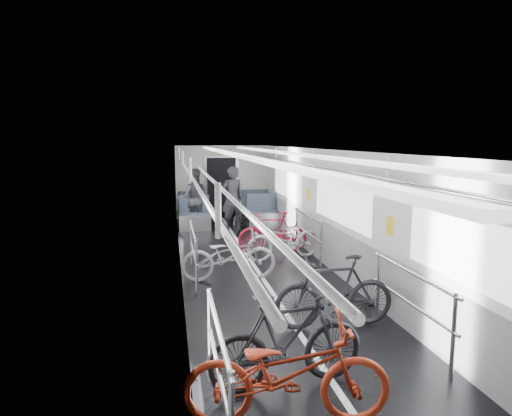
{
  "coord_description": "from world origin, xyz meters",
  "views": [
    {
      "loc": [
        -1.66,
        -8.06,
        2.6
      ],
      "look_at": [
        0.0,
        0.77,
        1.25
      ],
      "focal_mm": 32.0,
      "sensor_mm": 36.0,
      "label": 1
    }
  ],
  "objects_px": {
    "bike_left_far": "(229,256)",
    "person_seated": "(194,198)",
    "bike_right_near": "(335,292)",
    "bike_aisle": "(240,217)",
    "bike_right_far": "(273,232)",
    "bike_left_mid": "(287,341)",
    "person_standing": "(232,199)",
    "bike_right_mid": "(284,239)",
    "bike_left_near": "(287,372)"
  },
  "relations": [
    {
      "from": "bike_left_mid",
      "to": "person_standing",
      "type": "relative_size",
      "value": 0.94
    },
    {
      "from": "bike_left_mid",
      "to": "bike_right_far",
      "type": "bearing_deg",
      "value": -18.24
    },
    {
      "from": "bike_right_far",
      "to": "bike_left_mid",
      "type": "bearing_deg",
      "value": -8.75
    },
    {
      "from": "bike_right_near",
      "to": "bike_aisle",
      "type": "height_order",
      "value": "bike_right_near"
    },
    {
      "from": "bike_left_near",
      "to": "bike_left_far",
      "type": "xyz_separation_m",
      "value": [
        0.03,
        4.44,
        -0.04
      ]
    },
    {
      "from": "bike_left_near",
      "to": "bike_left_mid",
      "type": "bearing_deg",
      "value": -6.33
    },
    {
      "from": "bike_right_near",
      "to": "bike_left_far",
      "type": "bearing_deg",
      "value": -154.29
    },
    {
      "from": "bike_left_mid",
      "to": "person_seated",
      "type": "xyz_separation_m",
      "value": [
        -0.5,
        9.04,
        0.36
      ]
    },
    {
      "from": "bike_right_far",
      "to": "bike_aisle",
      "type": "distance_m",
      "value": 2.69
    },
    {
      "from": "bike_left_mid",
      "to": "person_seated",
      "type": "distance_m",
      "value": 9.06
    },
    {
      "from": "bike_left_near",
      "to": "person_standing",
      "type": "xyz_separation_m",
      "value": [
        0.72,
        9.02,
        0.42
      ]
    },
    {
      "from": "bike_right_near",
      "to": "bike_right_far",
      "type": "height_order",
      "value": "bike_right_near"
    },
    {
      "from": "bike_left_far",
      "to": "bike_aisle",
      "type": "relative_size",
      "value": 1.15
    },
    {
      "from": "bike_left_mid",
      "to": "person_standing",
      "type": "bearing_deg",
      "value": -10.81
    },
    {
      "from": "bike_left_near",
      "to": "bike_right_far",
      "type": "distance_m",
      "value": 6.39
    },
    {
      "from": "bike_left_mid",
      "to": "bike_aisle",
      "type": "distance_m",
      "value": 8.36
    },
    {
      "from": "bike_right_near",
      "to": "person_seated",
      "type": "distance_m",
      "value": 7.81
    },
    {
      "from": "bike_left_near",
      "to": "person_standing",
      "type": "distance_m",
      "value": 9.06
    },
    {
      "from": "bike_left_far",
      "to": "bike_aisle",
      "type": "height_order",
      "value": "bike_left_far"
    },
    {
      "from": "bike_left_mid",
      "to": "bike_right_mid",
      "type": "distance_m",
      "value": 5.21
    },
    {
      "from": "bike_right_mid",
      "to": "bike_right_far",
      "type": "xyz_separation_m",
      "value": [
        -0.12,
        0.6,
        0.02
      ]
    },
    {
      "from": "bike_right_mid",
      "to": "person_standing",
      "type": "relative_size",
      "value": 0.95
    },
    {
      "from": "bike_left_far",
      "to": "person_seated",
      "type": "relative_size",
      "value": 1.0
    },
    {
      "from": "bike_aisle",
      "to": "person_seated",
      "type": "relative_size",
      "value": 0.87
    },
    {
      "from": "bike_right_far",
      "to": "bike_left_far",
      "type": "bearing_deg",
      "value": -31.87
    },
    {
      "from": "bike_right_far",
      "to": "person_standing",
      "type": "relative_size",
      "value": 0.87
    },
    {
      "from": "bike_aisle",
      "to": "person_seated",
      "type": "xyz_separation_m",
      "value": [
        -1.26,
        0.72,
        0.48
      ]
    },
    {
      "from": "person_standing",
      "to": "bike_right_mid",
      "type": "bearing_deg",
      "value": 85.79
    },
    {
      "from": "bike_right_mid",
      "to": "person_seated",
      "type": "height_order",
      "value": "person_seated"
    },
    {
      "from": "bike_aisle",
      "to": "person_standing",
      "type": "xyz_separation_m",
      "value": [
        -0.2,
        0.1,
        0.52
      ]
    },
    {
      "from": "person_standing",
      "to": "person_seated",
      "type": "height_order",
      "value": "person_standing"
    },
    {
      "from": "bike_left_near",
      "to": "bike_left_far",
      "type": "distance_m",
      "value": 4.44
    },
    {
      "from": "bike_left_mid",
      "to": "bike_right_mid",
      "type": "xyz_separation_m",
      "value": [
        1.25,
        5.06,
        -0.06
      ]
    },
    {
      "from": "bike_right_mid",
      "to": "person_standing",
      "type": "distance_m",
      "value": 3.46
    },
    {
      "from": "bike_left_near",
      "to": "bike_left_mid",
      "type": "xyz_separation_m",
      "value": [
        0.15,
        0.6,
        0.02
      ]
    },
    {
      "from": "bike_right_near",
      "to": "person_seated",
      "type": "xyz_separation_m",
      "value": [
        -1.54,
        7.65,
        0.37
      ]
    },
    {
      "from": "bike_left_far",
      "to": "bike_right_near",
      "type": "xyz_separation_m",
      "value": [
        1.16,
        -2.44,
        0.05
      ]
    },
    {
      "from": "bike_left_near",
      "to": "bike_right_far",
      "type": "height_order",
      "value": "bike_left_near"
    },
    {
      "from": "bike_right_near",
      "to": "bike_aisle",
      "type": "xyz_separation_m",
      "value": [
        -0.28,
        6.93,
        -0.11
      ]
    },
    {
      "from": "bike_left_near",
      "to": "bike_right_far",
      "type": "bearing_deg",
      "value": -3.51
    },
    {
      "from": "bike_right_near",
      "to": "bike_right_far",
      "type": "distance_m",
      "value": 4.27
    },
    {
      "from": "bike_right_near",
      "to": "person_seated",
      "type": "height_order",
      "value": "person_seated"
    },
    {
      "from": "bike_left_near",
      "to": "bike_right_near",
      "type": "height_order",
      "value": "bike_right_near"
    },
    {
      "from": "bike_left_far",
      "to": "bike_right_far",
      "type": "bearing_deg",
      "value": -35.94
    },
    {
      "from": "bike_right_mid",
      "to": "bike_aisle",
      "type": "distance_m",
      "value": 3.3
    },
    {
      "from": "bike_right_far",
      "to": "person_seated",
      "type": "distance_m",
      "value": 3.77
    },
    {
      "from": "person_seated",
      "to": "bike_right_mid",
      "type": "bearing_deg",
      "value": 120.46
    },
    {
      "from": "bike_left_far",
      "to": "bike_right_far",
      "type": "height_order",
      "value": "bike_right_far"
    },
    {
      "from": "bike_right_near",
      "to": "person_seated",
      "type": "relative_size",
      "value": 0.97
    },
    {
      "from": "bike_left_mid",
      "to": "person_seated",
      "type": "bearing_deg",
      "value": -3.84
    }
  ]
}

